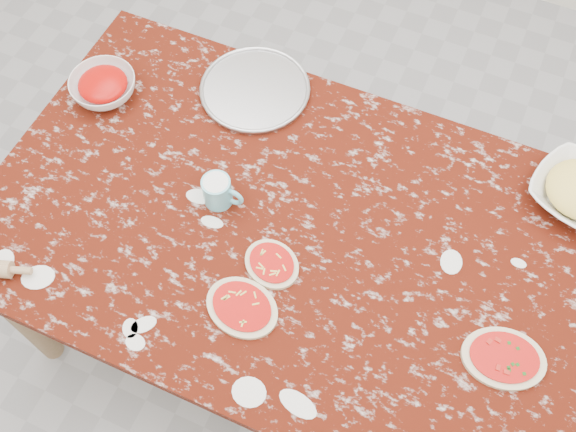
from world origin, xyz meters
The scene contains 8 objects.
ground centered at (0.00, 0.00, 0.00)m, with size 4.00×4.00×0.00m, color gray.
worktable centered at (0.00, 0.00, 0.67)m, with size 1.60×1.00×0.75m.
pizza_tray centered at (-0.27, 0.37, 0.76)m, with size 0.32×0.32×0.01m, color #B2B2B7.
sauce_bowl centered at (-0.66, 0.19, 0.78)m, with size 0.19×0.19×0.06m, color white.
flour_mug centered at (-0.20, 0.00, 0.80)m, with size 0.11×0.08×0.09m.
pizza_left centered at (-0.01, -0.26, 0.76)m, with size 0.21×0.18×0.02m.
pizza_mid centered at (0.01, -0.12, 0.76)m, with size 0.18×0.17×0.02m.
pizza_right centered at (0.60, -0.12, 0.76)m, with size 0.23×0.19×0.02m.
Camera 1 is at (0.32, -0.73, 2.24)m, focal length 40.53 mm.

